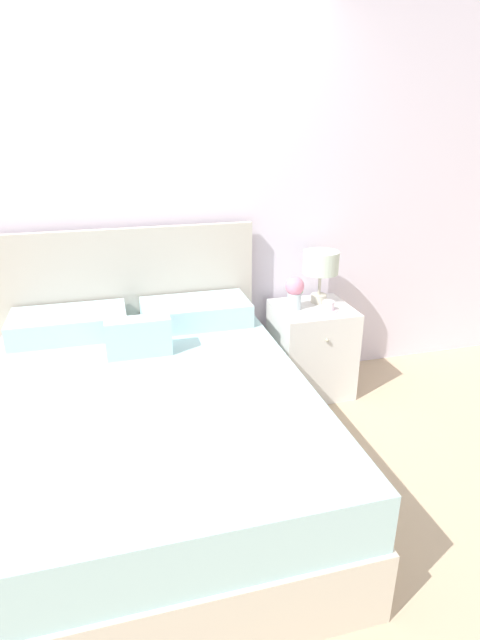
{
  "coord_description": "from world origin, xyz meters",
  "views": [
    {
      "loc": [
        -0.11,
        -3.13,
        1.78
      ],
      "look_at": [
        0.59,
        -0.55,
        0.7
      ],
      "focal_mm": 28.0,
      "sensor_mm": 36.0,
      "label": 1
    }
  ],
  "objects_px": {
    "nightstand": "(311,349)",
    "table_lamp": "(321,265)",
    "bed": "(149,427)",
    "teacup": "(328,306)",
    "flower_vase": "(295,291)"
  },
  "relations": [
    {
      "from": "nightstand",
      "to": "table_lamp",
      "type": "bearing_deg",
      "value": 48.69
    },
    {
      "from": "bed",
      "to": "table_lamp",
      "type": "relative_size",
      "value": 5.61
    },
    {
      "from": "teacup",
      "to": "table_lamp",
      "type": "bearing_deg",
      "value": 88.7
    },
    {
      "from": "flower_vase",
      "to": "nightstand",
      "type": "bearing_deg",
      "value": 0.36
    },
    {
      "from": "nightstand",
      "to": "table_lamp",
      "type": "xyz_separation_m",
      "value": [
        0.07,
        0.08,
        0.57
      ]
    },
    {
      "from": "bed",
      "to": "teacup",
      "type": "bearing_deg",
      "value": 25.39
    },
    {
      "from": "bed",
      "to": "flower_vase",
      "type": "relative_size",
      "value": 9.07
    },
    {
      "from": "bed",
      "to": "table_lamp",
      "type": "height_order",
      "value": "bed"
    },
    {
      "from": "bed",
      "to": "teacup",
      "type": "xyz_separation_m",
      "value": [
        1.24,
        0.59,
        0.33
      ]
    },
    {
      "from": "bed",
      "to": "teacup",
      "type": "relative_size",
      "value": 15.82
    },
    {
      "from": "nightstand",
      "to": "flower_vase",
      "type": "bearing_deg",
      "value": -179.64
    },
    {
      "from": "bed",
      "to": "flower_vase",
      "type": "height_order",
      "value": "bed"
    },
    {
      "from": "nightstand",
      "to": "flower_vase",
      "type": "height_order",
      "value": "flower_vase"
    },
    {
      "from": "bed",
      "to": "nightstand",
      "type": "height_order",
      "value": "bed"
    },
    {
      "from": "nightstand",
      "to": "teacup",
      "type": "xyz_separation_m",
      "value": [
        0.07,
        -0.08,
        0.34
      ]
    }
  ]
}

